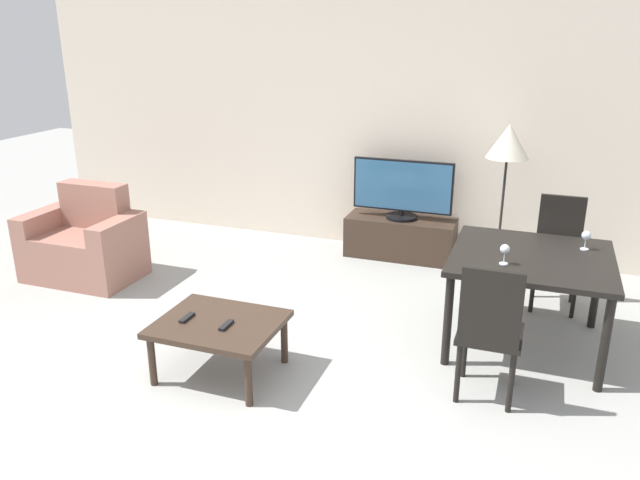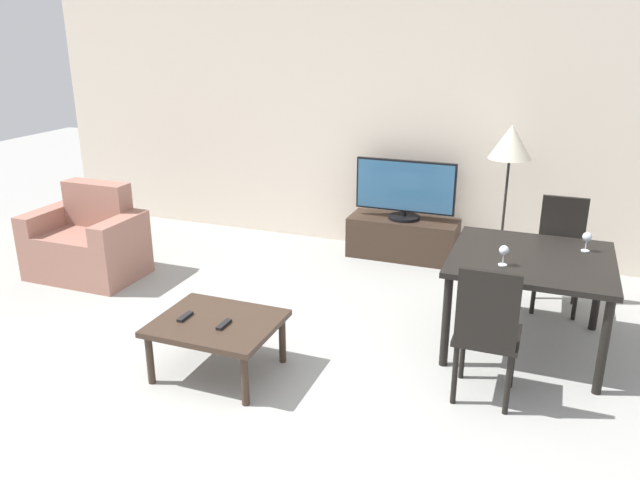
{
  "view_description": "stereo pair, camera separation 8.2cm",
  "coord_description": "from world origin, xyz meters",
  "views": [
    {
      "loc": [
        1.72,
        -2.65,
        2.3
      ],
      "look_at": [
        0.09,
        1.82,
        0.65
      ],
      "focal_mm": 35.0,
      "sensor_mm": 36.0,
      "label": 1
    },
    {
      "loc": [
        1.8,
        -2.62,
        2.3
      ],
      "look_at": [
        0.09,
        1.82,
        0.65
      ],
      "focal_mm": 35.0,
      "sensor_mm": 36.0,
      "label": 2
    }
  ],
  "objects": [
    {
      "name": "remote_secondary",
      "position": [
        -0.45,
        0.65,
        0.41
      ],
      "size": [
        0.04,
        0.15,
        0.02
      ],
      "color": "black",
      "rests_on": "coffee_table"
    },
    {
      "name": "ground_plane",
      "position": [
        0.0,
        0.0,
        0.0
      ],
      "size": [
        18.0,
        18.0,
        0.0
      ],
      "primitive_type": "plane",
      "color": "#9E9E99"
    },
    {
      "name": "dining_chair_far",
      "position": [
        1.92,
        2.69,
        0.52
      ],
      "size": [
        0.4,
        0.4,
        0.94
      ],
      "color": "black",
      "rests_on": "ground_plane"
    },
    {
      "name": "dining_table",
      "position": [
        1.72,
        1.83,
        0.64
      ],
      "size": [
        1.13,
        1.1,
        0.72
      ],
      "color": "black",
      "rests_on": "ground_plane"
    },
    {
      "name": "wall_back",
      "position": [
        0.0,
        3.67,
        1.35
      ],
      "size": [
        7.75,
        0.06,
        2.7
      ],
      "color": "beige",
      "rests_on": "ground_plane"
    },
    {
      "name": "floor_lamp",
      "position": [
        1.4,
        3.18,
        1.26
      ],
      "size": [
        0.38,
        0.38,
        1.46
      ],
      "color": "black",
      "rests_on": "ground_plane"
    },
    {
      "name": "armchair",
      "position": [
        -2.28,
        1.82,
        0.32
      ],
      "size": [
        1.03,
        0.67,
        0.87
      ],
      "color": "#9E6B5B",
      "rests_on": "ground_plane"
    },
    {
      "name": "dining_chair_near",
      "position": [
        1.52,
        0.97,
        0.52
      ],
      "size": [
        0.4,
        0.4,
        0.94
      ],
      "color": "black",
      "rests_on": "ground_plane"
    },
    {
      "name": "wine_glass_left",
      "position": [
        2.08,
        2.09,
        0.82
      ],
      "size": [
        0.07,
        0.07,
        0.15
      ],
      "color": "silver",
      "rests_on": "dining_table"
    },
    {
      "name": "tv",
      "position": [
        0.41,
        3.38,
        0.72
      ],
      "size": [
        1.01,
        0.32,
        0.61
      ],
      "color": "black",
      "rests_on": "tv_stand"
    },
    {
      "name": "wine_glass_center",
      "position": [
        1.54,
        1.58,
        0.82
      ],
      "size": [
        0.07,
        0.07,
        0.15
      ],
      "color": "silver",
      "rests_on": "dining_table"
    },
    {
      "name": "coffee_table",
      "position": [
        -0.23,
        0.69,
        0.35
      ],
      "size": [
        0.82,
        0.68,
        0.4
      ],
      "color": "#38281E",
      "rests_on": "ground_plane"
    },
    {
      "name": "tv_stand",
      "position": [
        0.41,
        3.38,
        0.21
      ],
      "size": [
        1.11,
        0.44,
        0.42
      ],
      "color": "#38281E",
      "rests_on": "ground_plane"
    },
    {
      "name": "remote_primary",
      "position": [
        -0.14,
        0.64,
        0.41
      ],
      "size": [
        0.04,
        0.15,
        0.02
      ],
      "color": "black",
      "rests_on": "coffee_table"
    }
  ]
}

